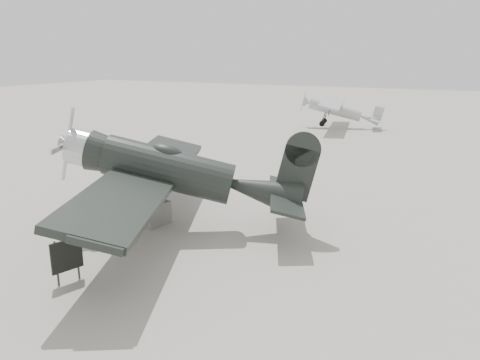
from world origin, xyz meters
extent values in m
plane|color=#A5A292|center=(0.00, 0.00, 0.00)|extent=(160.00, 160.00, 0.00)
cylinder|color=black|center=(-1.85, -2.27, 2.28)|extent=(4.90, 3.24, 1.49)
cone|color=black|center=(1.38, -0.87, 2.34)|extent=(3.10, 2.38, 1.39)
cylinder|color=#BABDC0|center=(-4.83, -3.57, 2.28)|extent=(1.41, 1.60, 1.32)
cone|color=#BABDC0|center=(-5.42, -3.82, 2.28)|extent=(0.58, 0.70, 0.60)
cube|color=#BABDC0|center=(-5.35, -3.79, 2.28)|extent=(0.14, 0.20, 2.77)
ellipsoid|color=black|center=(-2.05, -2.36, 2.94)|extent=(1.36, 1.13, 0.49)
cube|color=black|center=(-2.53, -2.57, 1.91)|extent=(7.15, 12.63, 0.23)
cube|color=black|center=(2.16, -0.53, 2.39)|extent=(2.86, 4.58, 0.11)
cube|color=black|center=(2.31, -0.47, 3.30)|extent=(1.22, 0.61, 1.92)
cylinder|color=black|center=(-2.35, -4.06, 0.45)|extent=(0.73, 0.45, 0.73)
cylinder|color=black|center=(-3.50, -1.42, 0.45)|extent=(0.73, 0.45, 0.73)
cylinder|color=#333333|center=(-2.35, -4.06, 1.16)|extent=(0.15, 0.15, 1.49)
cylinder|color=#333333|center=(-3.50, -1.42, 1.16)|extent=(0.15, 0.15, 1.49)
cylinder|color=black|center=(2.40, -0.42, 1.88)|extent=(0.25, 0.17, 0.23)
cylinder|color=#ACB0B2|center=(-3.44, 25.64, 1.62)|extent=(4.78, 1.88, 0.99)
cone|color=#ACB0B2|center=(-0.35, 26.26, 1.62)|extent=(1.76, 1.20, 0.90)
cone|color=#ACB0B2|center=(-6.00, 25.14, 1.62)|extent=(0.71, 1.02, 0.94)
cube|color=#ACB0B2|center=(-6.35, 25.07, 1.62)|extent=(0.07, 0.13, 1.98)
cube|color=#ACB0B2|center=(-3.79, 25.57, 2.18)|extent=(3.60, 10.04, 0.16)
cube|color=#ACB0B2|center=(0.09, 26.34, 1.66)|extent=(1.39, 3.16, 0.07)
cube|color=#ACB0B2|center=(0.18, 26.36, 2.25)|extent=(0.81, 0.23, 1.17)
cylinder|color=black|center=(-3.95, 24.53, 0.25)|extent=(0.52, 0.22, 0.50)
cylinder|color=black|center=(-4.33, 26.48, 0.25)|extent=(0.52, 0.22, 0.50)
cylinder|color=#333333|center=(-3.95, 24.53, 0.76)|extent=(0.10, 0.10, 1.08)
cylinder|color=#333333|center=(-4.33, 26.48, 0.76)|extent=(0.10, 0.10, 1.08)
cylinder|color=black|center=(0.27, 26.38, 1.35)|extent=(0.17, 0.09, 0.16)
cube|color=slate|center=(-3.24, -2.00, 0.44)|extent=(1.95, 1.43, 0.89)
cylinder|color=#333333|center=(-2.16, -7.42, 0.68)|extent=(0.08, 0.08, 1.36)
cylinder|color=#333333|center=(-1.97, -6.83, 0.68)|extent=(0.08, 0.08, 1.36)
cube|color=black|center=(-2.06, -7.13, 0.83)|extent=(0.35, 0.91, 0.94)
cube|color=beige|center=(-2.10, -7.12, 0.89)|extent=(0.23, 0.70, 0.19)
camera|label=1|loc=(7.96, -15.94, 6.40)|focal=35.00mm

